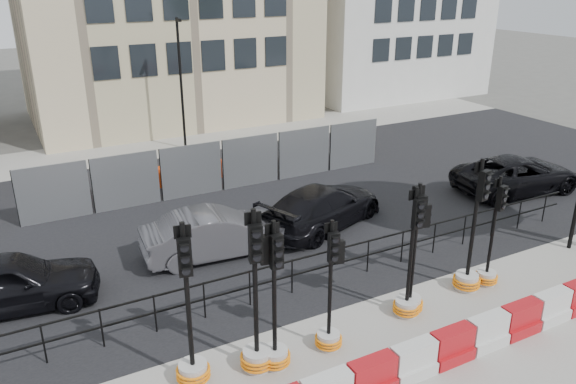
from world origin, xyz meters
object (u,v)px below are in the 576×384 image
car_a (7,283)px  traffic_signal_d (330,319)px  car_c (322,206)px  traffic_signal_a (192,352)px  traffic_signal_h (489,263)px

car_a → traffic_signal_d: bearing=-121.4°
car_a → car_c: bearing=-78.8°
traffic_signal_d → car_c: 6.47m
traffic_signal_a → car_a: bearing=136.9°
traffic_signal_a → car_c: (6.29, 5.26, -0.04)m
traffic_signal_a → traffic_signal_h: (8.27, -0.01, -0.10)m
traffic_signal_h → car_c: 5.63m
traffic_signal_h → car_c: (-1.98, 5.27, 0.06)m
car_a → car_c: (9.41, 0.52, -0.03)m
traffic_signal_d → traffic_signal_a: bearing=-177.1°
traffic_signal_d → car_c: size_ratio=0.60×
traffic_signal_a → car_c: bearing=53.5°
traffic_signal_h → car_c: size_ratio=0.59×
traffic_signal_a → car_a: traffic_signal_a is taller
traffic_signal_d → car_c: (3.23, 5.61, -0.04)m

